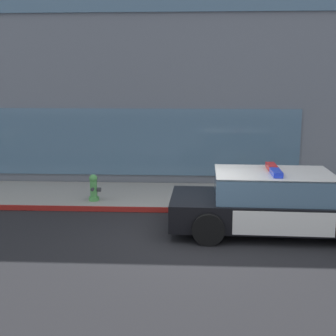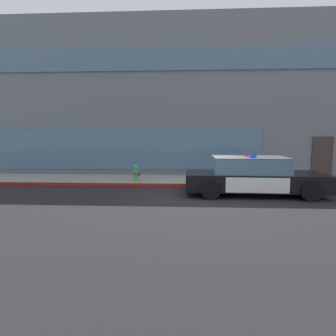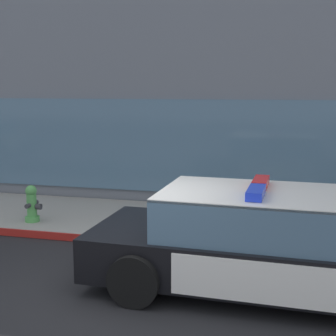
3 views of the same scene
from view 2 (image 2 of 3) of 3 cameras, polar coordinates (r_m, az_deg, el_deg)
name	(u,v)px [view 2 (image 2 of 3)]	position (r m, az deg, el deg)	size (l,w,h in m)	color
ground	(199,197)	(9.88, 6.46, -5.86)	(48.00, 48.00, 0.00)	black
sidewalk	(195,180)	(12.96, 5.66, -2.54)	(48.00, 2.69, 0.15)	gray
curb_red_paint	(197,186)	(11.61, 5.95, -3.60)	(28.80, 0.04, 0.14)	maroon
storefront_building	(175,105)	(18.34, 1.43, 12.74)	(24.83, 8.20, 8.19)	slate
police_cruiser	(253,176)	(10.53, 17.00, -1.58)	(4.98, 2.20, 1.49)	black
fire_hydrant	(136,173)	(12.24, -6.62, -1.06)	(0.34, 0.39, 0.73)	#4C994C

